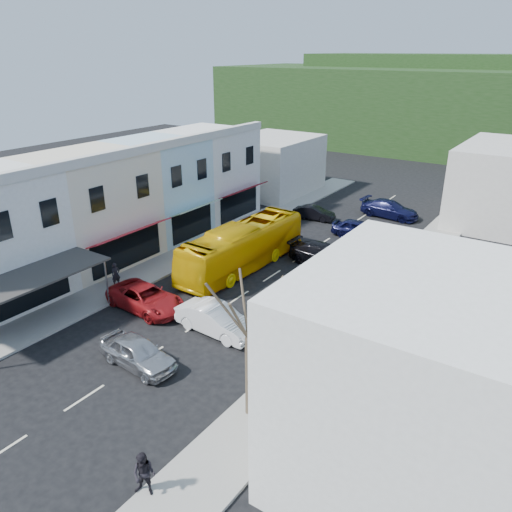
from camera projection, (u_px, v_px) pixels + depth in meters
The scene contains 21 objects.
ground at pixel (198, 324), 28.90m from camera, with size 120.00×120.00×0.00m, color black.
sidewalk_left at pixel (207, 245), 40.40m from camera, with size 3.00×52.00×0.15m, color gray.
sidewalk_right at pixel (385, 291), 32.64m from camera, with size 3.00×52.00×0.15m, color gray.
shopfront_row at pixel (112, 203), 37.65m from camera, with size 8.25×30.00×8.00m.
right_building at pixel (416, 383), 17.33m from camera, with size 8.00×9.00×8.00m, color silver.
distant_block_left at pixel (273, 165), 54.61m from camera, with size 8.00×10.00×6.00m, color #B7B2A8.
distant_block_right at pixel (507, 184), 44.82m from camera, with size 8.00×12.00×7.00m, color #B7B2A8.
hillside at pixel (463, 105), 76.86m from camera, with size 80.00×26.00×14.00m.
bus at pixel (243, 248), 35.75m from camera, with size 2.50×11.60×3.10m, color #DDAA06.
car_silver at pixel (138, 353), 24.85m from camera, with size 1.80×4.40×1.40m, color #AEAFB3.
car_white at pixel (216, 321), 27.79m from camera, with size 1.80×4.40×1.40m, color silver.
car_red at pixel (146, 299), 30.31m from camera, with size 1.90×4.60×1.40m, color maroon.
car_black_near at pixel (324, 255), 36.64m from camera, with size 1.84×4.50×1.40m, color black.
car_navy_mid at pixel (358, 229), 41.99m from camera, with size 1.80×4.40×1.40m, color black.
car_black_far at pixel (314, 212), 46.35m from camera, with size 1.80×4.40×1.40m, color black.
car_navy_far at pixel (390, 210), 46.98m from camera, with size 1.84×4.50×1.40m, color black.
pedestrian_left at pixel (116, 274), 32.91m from camera, with size 0.60×0.40×1.70m, color black.
pedestrian_right at pixel (144, 475), 17.39m from camera, with size 0.70×0.44×1.70m, color black.
direction_sign at pixel (293, 315), 25.77m from camera, with size 0.83×1.78×4.04m, color #055713, non-canonical shape.
street_tree at pixel (248, 338), 20.22m from camera, with size 3.20×3.20×7.81m, color #3A2E20, non-canonical shape.
traffic_signal at pixel (445, 189), 47.15m from camera, with size 0.75×1.11×5.05m, color black, non-canonical shape.
Camera 1 is at (16.88, -18.97, 14.74)m, focal length 35.00 mm.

